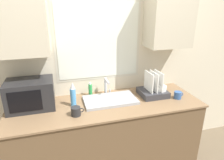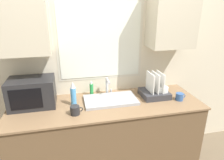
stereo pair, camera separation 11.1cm
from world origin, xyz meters
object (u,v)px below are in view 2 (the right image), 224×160
at_px(faucet, 108,85).
at_px(mug_near_sink, 75,110).
at_px(microwave, 32,92).
at_px(soap_bottle, 92,89).
at_px(dish_rack, 155,91).
at_px(spray_bottle, 73,94).

distance_m(faucet, mug_near_sink, 0.56).
bearing_deg(mug_near_sink, microwave, 145.62).
xyz_separation_m(faucet, soap_bottle, (-0.19, 0.02, -0.05)).
xyz_separation_m(faucet, microwave, (-0.83, -0.09, 0.03)).
bearing_deg(dish_rack, mug_near_sink, -167.13).
bearing_deg(dish_rack, faucet, 162.29).
relative_size(microwave, soap_bottle, 2.71).
xyz_separation_m(microwave, dish_rack, (1.36, -0.08, -0.08)).
bearing_deg(spray_bottle, mug_near_sink, -88.97).
relative_size(soap_bottle, mug_near_sink, 1.37).
distance_m(faucet, soap_bottle, 0.20).
distance_m(microwave, soap_bottle, 0.65).
height_order(faucet, spray_bottle, spray_bottle).
height_order(microwave, dish_rack, microwave).
bearing_deg(mug_near_sink, dish_rack, 12.87).
distance_m(faucet, dish_rack, 0.56).
height_order(microwave, mug_near_sink, microwave).
height_order(dish_rack, mug_near_sink, dish_rack).
xyz_separation_m(dish_rack, mug_near_sink, (-0.93, -0.21, -0.03)).
bearing_deg(soap_bottle, microwave, -169.82).
bearing_deg(dish_rack, microwave, 176.80).
xyz_separation_m(spray_bottle, soap_bottle, (0.22, 0.20, -0.05)).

